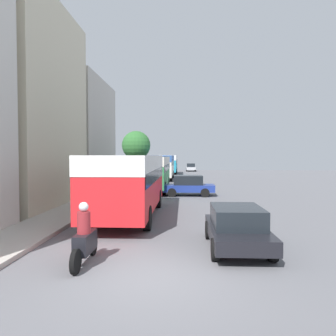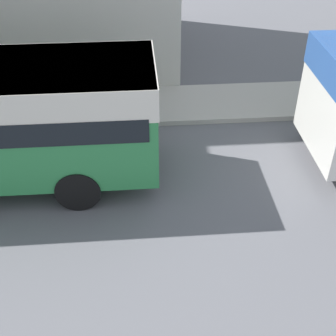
{
  "view_description": "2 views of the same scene",
  "coord_description": "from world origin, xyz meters",
  "px_view_note": "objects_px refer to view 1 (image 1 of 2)",
  "views": [
    {
      "loc": [
        0.78,
        -7.88,
        2.98
      ],
      "look_at": [
        -0.83,
        26.26,
        1.7
      ],
      "focal_mm": 35.0,
      "sensor_mm": 36.0,
      "label": 1
    },
    {
      "loc": [
        7.37,
        24.02,
        7.0
      ],
      "look_at": [
        -0.75,
        24.66,
        0.93
      ],
      "focal_mm": 50.0,
      "sensor_mm": 36.0,
      "label": 2
    }
  ],
  "objects_px": {
    "car_distant": "(237,227)",
    "pedestrian_near_curb": "(89,185)",
    "bus_rear": "(169,162)",
    "motorcycle_behind_lead": "(85,240)",
    "bus_lead": "(129,177)",
    "bus_following": "(152,169)",
    "car_crossing": "(188,185)",
    "bus_third_in_line": "(163,164)",
    "car_far_curb": "(191,167)"
  },
  "relations": [
    {
      "from": "car_crossing",
      "to": "car_distant",
      "type": "height_order",
      "value": "car_crossing"
    },
    {
      "from": "motorcycle_behind_lead",
      "to": "pedestrian_near_curb",
      "type": "distance_m",
      "value": 13.55
    },
    {
      "from": "car_distant",
      "to": "bus_rear",
      "type": "bearing_deg",
      "value": 95.52
    },
    {
      "from": "car_distant",
      "to": "car_crossing",
      "type": "bearing_deg",
      "value": 95.53
    },
    {
      "from": "bus_third_in_line",
      "to": "car_far_curb",
      "type": "height_order",
      "value": "bus_third_in_line"
    },
    {
      "from": "bus_third_in_line",
      "to": "pedestrian_near_curb",
      "type": "bearing_deg",
      "value": -101.39
    },
    {
      "from": "bus_rear",
      "to": "bus_third_in_line",
      "type": "bearing_deg",
      "value": -91.01
    },
    {
      "from": "car_crossing",
      "to": "pedestrian_near_curb",
      "type": "distance_m",
      "value": 7.25
    },
    {
      "from": "bus_following",
      "to": "motorcycle_behind_lead",
      "type": "distance_m",
      "value": 18.93
    },
    {
      "from": "car_crossing",
      "to": "car_distant",
      "type": "relative_size",
      "value": 0.97
    },
    {
      "from": "bus_third_in_line",
      "to": "car_far_curb",
      "type": "bearing_deg",
      "value": 79.77
    },
    {
      "from": "bus_following",
      "to": "motorcycle_behind_lead",
      "type": "xyz_separation_m",
      "value": [
        -0.08,
        -18.89,
        -1.21
      ]
    },
    {
      "from": "pedestrian_near_curb",
      "to": "car_distant",
      "type": "bearing_deg",
      "value": -54.34
    },
    {
      "from": "motorcycle_behind_lead",
      "to": "bus_following",
      "type": "bearing_deg",
      "value": 89.75
    },
    {
      "from": "car_distant",
      "to": "motorcycle_behind_lead",
      "type": "bearing_deg",
      "value": -158.9
    },
    {
      "from": "car_distant",
      "to": "bus_lead",
      "type": "bearing_deg",
      "value": 129.22
    },
    {
      "from": "bus_third_in_line",
      "to": "car_crossing",
      "type": "bearing_deg",
      "value": -79.79
    },
    {
      "from": "bus_rear",
      "to": "motorcycle_behind_lead",
      "type": "height_order",
      "value": "bus_rear"
    },
    {
      "from": "bus_following",
      "to": "pedestrian_near_curb",
      "type": "relative_size",
      "value": 5.4
    },
    {
      "from": "bus_following",
      "to": "car_far_curb",
      "type": "relative_size",
      "value": 2.11
    },
    {
      "from": "bus_following",
      "to": "car_crossing",
      "type": "bearing_deg",
      "value": -47.79
    },
    {
      "from": "bus_following",
      "to": "bus_third_in_line",
      "type": "distance_m",
      "value": 13.12
    },
    {
      "from": "car_far_curb",
      "to": "pedestrian_near_curb",
      "type": "distance_m",
      "value": 42.05
    },
    {
      "from": "motorcycle_behind_lead",
      "to": "pedestrian_near_curb",
      "type": "relative_size",
      "value": 1.28
    },
    {
      "from": "car_crossing",
      "to": "car_far_curb",
      "type": "height_order",
      "value": "car_crossing"
    },
    {
      "from": "bus_rear",
      "to": "car_distant",
      "type": "bearing_deg",
      "value": -84.48
    },
    {
      "from": "bus_following",
      "to": "pedestrian_near_curb",
      "type": "height_order",
      "value": "bus_following"
    },
    {
      "from": "bus_following",
      "to": "bus_third_in_line",
      "type": "bearing_deg",
      "value": 89.85
    },
    {
      "from": "bus_lead",
      "to": "car_crossing",
      "type": "distance_m",
      "value": 9.16
    },
    {
      "from": "bus_lead",
      "to": "bus_rear",
      "type": "distance_m",
      "value": 36.99
    },
    {
      "from": "car_far_curb",
      "to": "car_distant",
      "type": "bearing_deg",
      "value": -89.7
    },
    {
      "from": "bus_following",
      "to": "motorcycle_behind_lead",
      "type": "relative_size",
      "value": 4.21
    },
    {
      "from": "car_far_curb",
      "to": "car_crossing",
      "type": "bearing_deg",
      "value": -91.59
    },
    {
      "from": "motorcycle_behind_lead",
      "to": "car_crossing",
      "type": "relative_size",
      "value": 0.58
    },
    {
      "from": "bus_lead",
      "to": "bus_rear",
      "type": "relative_size",
      "value": 1.0
    },
    {
      "from": "bus_third_in_line",
      "to": "motorcycle_behind_lead",
      "type": "relative_size",
      "value": 4.2
    },
    {
      "from": "bus_third_in_line",
      "to": "bus_lead",
      "type": "bearing_deg",
      "value": -90.07
    },
    {
      "from": "motorcycle_behind_lead",
      "to": "car_distant",
      "type": "xyz_separation_m",
      "value": [
        4.42,
        1.7,
        0.03
      ]
    },
    {
      "from": "bus_following",
      "to": "bus_third_in_line",
      "type": "xyz_separation_m",
      "value": [
        0.03,
        13.12,
        0.07
      ]
    },
    {
      "from": "bus_lead",
      "to": "bus_following",
      "type": "xyz_separation_m",
      "value": [
        -0.0,
        11.87,
        -0.05
      ]
    },
    {
      "from": "car_far_curb",
      "to": "bus_following",
      "type": "bearing_deg",
      "value": -96.54
    },
    {
      "from": "motorcycle_behind_lead",
      "to": "car_far_curb",
      "type": "height_order",
      "value": "motorcycle_behind_lead"
    },
    {
      "from": "car_distant",
      "to": "pedestrian_near_curb",
      "type": "height_order",
      "value": "pedestrian_near_curb"
    },
    {
      "from": "bus_lead",
      "to": "motorcycle_behind_lead",
      "type": "distance_m",
      "value": 7.13
    },
    {
      "from": "bus_lead",
      "to": "motorcycle_behind_lead",
      "type": "height_order",
      "value": "bus_lead"
    },
    {
      "from": "pedestrian_near_curb",
      "to": "bus_lead",
      "type": "bearing_deg",
      "value": -57.78
    },
    {
      "from": "motorcycle_behind_lead",
      "to": "car_crossing",
      "type": "xyz_separation_m",
      "value": [
        3.07,
        15.59,
        0.1
      ]
    },
    {
      "from": "bus_following",
      "to": "car_crossing",
      "type": "relative_size",
      "value": 2.45
    },
    {
      "from": "bus_rear",
      "to": "pedestrian_near_curb",
      "type": "distance_m",
      "value": 31.25
    },
    {
      "from": "bus_lead",
      "to": "car_crossing",
      "type": "relative_size",
      "value": 2.44
    }
  ]
}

